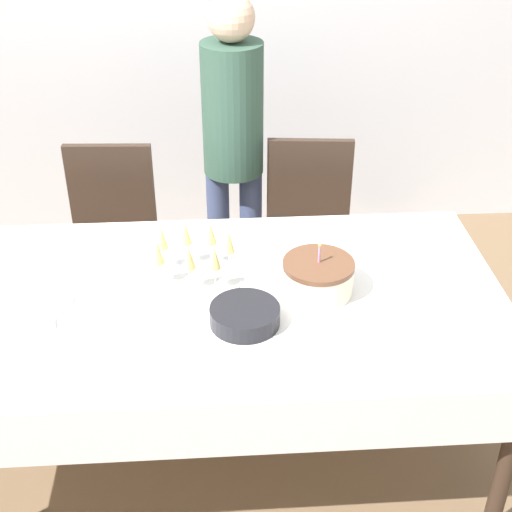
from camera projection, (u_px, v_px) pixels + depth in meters
name	position (u px, v px, depth m)	size (l,w,h in m)	color
ground_plane	(216.00, 451.00, 2.90)	(12.00, 12.00, 0.00)	brown
wall_back	(202.00, 1.00, 3.81)	(8.00, 0.05, 2.70)	silver
dining_table	(210.00, 318.00, 2.54)	(2.08, 1.09, 0.78)	white
dining_chair_far_left	(112.00, 239.00, 3.34)	(0.44, 0.44, 0.94)	#38281E
dining_chair_far_right	(308.00, 233.00, 3.39)	(0.46, 0.46, 0.94)	#38281E
birthday_cake	(318.00, 277.00, 2.48)	(0.25, 0.25, 0.20)	beige
champagne_tray	(194.00, 258.00, 2.54)	(0.34, 0.34, 0.18)	silver
plate_stack_main	(245.00, 315.00, 2.34)	(0.23, 0.23, 0.06)	black
cake_knife	(318.00, 330.00, 2.32)	(0.30, 0.09, 0.00)	silver
fork_pile	(29.00, 325.00, 2.33)	(0.18, 0.09, 0.02)	silver
napkin_pile	(54.00, 292.00, 2.50)	(0.15, 0.15, 0.01)	white
person_standing	(233.00, 135.00, 3.28)	(0.28, 0.28, 1.58)	#3F4C72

